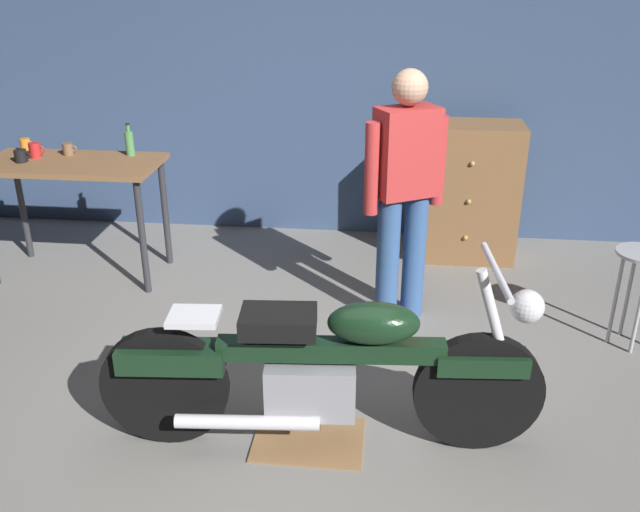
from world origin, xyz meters
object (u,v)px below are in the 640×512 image
at_px(motorcycle, 324,368).
at_px(mug_brown_stoneware, 68,149).
at_px(wooden_dresser, 466,192).
at_px(mug_orange_travel, 26,145).
at_px(mug_red_diner, 35,150).
at_px(person_standing, 405,188).
at_px(bottle, 130,142).
at_px(mug_black_matte, 21,156).
at_px(shop_stool, 639,273).

relative_size(motorcycle, mug_brown_stoneware, 19.96).
bearing_deg(wooden_dresser, mug_orange_travel, -172.68).
xyz_separation_m(motorcycle, mug_red_diner, (-2.35, 1.89, 0.51)).
distance_m(motorcycle, person_standing, 1.50).
height_order(wooden_dresser, mug_red_diner, wooden_dresser).
distance_m(wooden_dresser, mug_brown_stoneware, 3.09).
xyz_separation_m(mug_brown_stoneware, bottle, (0.47, 0.05, 0.05)).
distance_m(mug_black_matte, bottle, 0.77).
bearing_deg(mug_black_matte, motorcycle, -36.31).
height_order(mug_red_diner, mug_brown_stoneware, mug_red_diner).
xyz_separation_m(motorcycle, person_standing, (0.37, 1.37, 0.48)).
bearing_deg(shop_stool, bottle, 166.29).
distance_m(motorcycle, bottle, 2.69).
relative_size(mug_red_diner, mug_brown_stoneware, 1.10).
xyz_separation_m(person_standing, mug_brown_stoneware, (-2.51, 0.61, 0.02)).
bearing_deg(person_standing, mug_red_diner, -40.06).
xyz_separation_m(motorcycle, mug_brown_stoneware, (-2.14, 1.98, 0.50)).
height_order(mug_orange_travel, mug_brown_stoneware, mug_orange_travel).
height_order(mug_brown_stoneware, bottle, bottle).
relative_size(shop_stool, mug_orange_travel, 5.83).
height_order(motorcycle, shop_stool, motorcycle).
bearing_deg(bottle, motorcycle, -50.46).
xyz_separation_m(mug_red_diner, mug_brown_stoneware, (0.21, 0.09, -0.01)).
bearing_deg(mug_orange_travel, person_standing, -13.09).
relative_size(mug_orange_travel, mug_brown_stoneware, 1.00).
bearing_deg(mug_black_matte, person_standing, -7.95).
distance_m(person_standing, bottle, 2.15).
height_order(wooden_dresser, mug_brown_stoneware, wooden_dresser).
distance_m(wooden_dresser, mug_orange_travel, 3.44).
relative_size(motorcycle, mug_red_diner, 18.19).
distance_m(motorcycle, wooden_dresser, 2.63).
bearing_deg(mug_brown_stoneware, wooden_dresser, 9.33).
distance_m(motorcycle, shop_stool, 2.17).
height_order(person_standing, mug_orange_travel, person_standing).
height_order(motorcycle, mug_orange_travel, mug_orange_travel).
xyz_separation_m(shop_stool, bottle, (-3.50, 0.85, 0.50)).
distance_m(person_standing, mug_black_matte, 2.79).
height_order(mug_orange_travel, bottle, bottle).
bearing_deg(person_standing, motorcycle, 45.53).
bearing_deg(mug_brown_stoneware, mug_black_matte, -139.22).
bearing_deg(bottle, mug_orange_travel, 178.94).
bearing_deg(bottle, mug_red_diner, -168.31).
bearing_deg(mug_orange_travel, mug_black_matte, -68.64).
bearing_deg(shop_stool, mug_orange_travel, 168.66).
bearing_deg(shop_stool, wooden_dresser, 125.81).
bearing_deg(motorcycle, wooden_dresser, 65.96).
distance_m(shop_stool, mug_red_diner, 4.26).
relative_size(motorcycle, shop_stool, 3.42).
height_order(mug_orange_travel, mug_black_matte, mug_orange_travel).
height_order(person_standing, shop_stool, person_standing).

